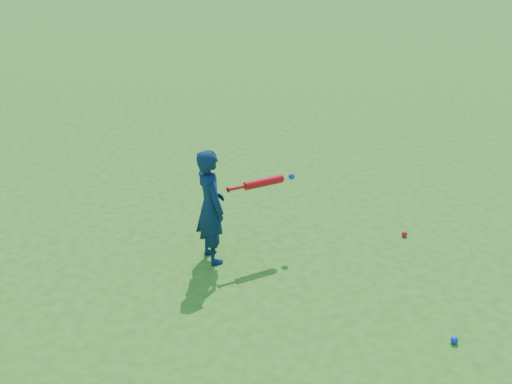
# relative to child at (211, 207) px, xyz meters

# --- Properties ---
(ground) EXTENTS (80.00, 80.00, 0.00)m
(ground) POSITION_rel_child_xyz_m (-0.31, -0.26, -0.59)
(ground) COLOR #2A6E1A
(ground) RESTS_ON ground
(child) EXTENTS (0.37, 0.48, 1.17)m
(child) POSITION_rel_child_xyz_m (0.00, 0.00, 0.00)
(child) COLOR #0D2040
(child) RESTS_ON ground
(ground_ball_red) EXTENTS (0.06, 0.06, 0.06)m
(ground_ball_red) POSITION_rel_child_xyz_m (2.11, -0.04, -0.56)
(ground_ball_red) COLOR red
(ground_ball_red) RESTS_ON ground
(ground_ball_blue) EXTENTS (0.06, 0.06, 0.06)m
(ground_ball_blue) POSITION_rel_child_xyz_m (1.67, -1.76, -0.55)
(ground_ball_blue) COLOR #0B31C8
(ground_ball_blue) RESTS_ON ground
(bat_swing) EXTENTS (0.74, 0.23, 0.09)m
(bat_swing) POSITION_rel_child_xyz_m (0.58, 0.10, 0.16)
(bat_swing) COLOR red
(bat_swing) RESTS_ON ground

